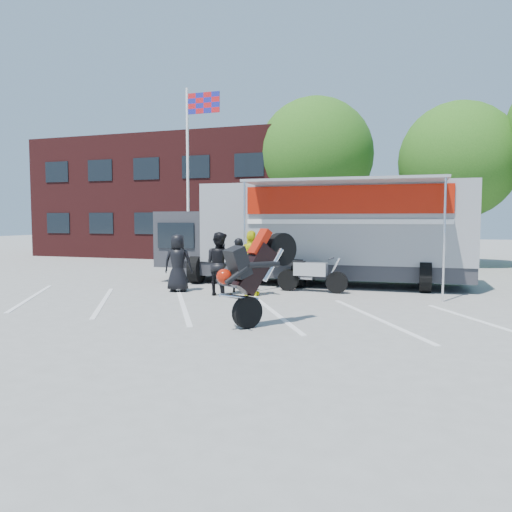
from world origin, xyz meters
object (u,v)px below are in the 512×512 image
Objects in this scene: flagpole at (193,155)px; spectator_hivis at (252,263)px; spectator_leather_b at (238,265)px; transporter_truck at (319,284)px; stunt_bike_rider at (275,324)px; tree_left at (315,156)px; spectator_leather_a at (178,263)px; tree_mid at (458,161)px; parked_motorcycle at (312,292)px; spectator_leather_c at (219,264)px.

flagpole is 4.22× the size of spectator_hivis.
spectator_leather_b is (4.47, -6.15, -4.22)m from flagpole.
stunt_bike_rider is at bearing -88.47° from transporter_truck.
flagpole is 7.37m from tree_left.
flagpole reaches higher than spectator_leather_a.
spectator_leather_a is (-3.75, -3.15, 0.89)m from transporter_truck.
flagpole is 1.04× the size of tree_mid.
stunt_bike_rider is (0.43, -6.79, 0.00)m from transporter_truck.
spectator_leather_b is (-2.39, 4.14, 0.83)m from stunt_bike_rider.
tree_left is 4.88× the size of spectator_leather_a.
tree_mid is at bearing 23.97° from flagpole.
flagpole reaches higher than parked_motorcycle.
spectator_leather_c is at bearing -125.30° from transporter_truck.
tree_mid is 3.53× the size of stunt_bike_rider.
flagpole is 8.89m from transporter_truck.
spectator_leather_b is 0.87× the size of spectator_hivis.
tree_mid is at bearing -139.18° from spectator_leather_b.
spectator_leather_b reaches higher than parked_motorcycle.
spectator_leather_a reaches higher than parked_motorcycle.
spectator_leather_c reaches higher than spectator_leather_a.
parked_motorcycle is at bearing -141.71° from spectator_hivis.
spectator_leather_b is (-1.96, -2.66, 0.83)m from transporter_truck.
flagpole is at bearing -125.28° from tree_left.
tree_mid is (11.24, 5.00, -0.11)m from flagpole.
tree_left is (4.24, 6.00, 0.51)m from flagpole.
spectator_leather_b is at bearing -45.96° from spectator_hivis.
spectator_leather_a is 1.86m from spectator_leather_b.
tree_mid is 4.05× the size of spectator_hivis.
spectator_leather_b is (1.80, 0.49, -0.06)m from spectator_leather_a.
spectator_leather_c is (1.50, -0.29, 0.04)m from spectator_leather_a.
flagpole is at bearing 159.79° from stunt_bike_rider.
tree_mid reaches higher than transporter_truck.
tree_mid is 16.66m from stunt_bike_rider.
tree_left is at bearing 135.22° from stunt_bike_rider.
tree_left is 3.97× the size of stunt_bike_rider.
tree_mid reaches higher than spectator_hivis.
spectator_leather_a is at bearing 175.07° from stunt_bike_rider.
spectator_leather_a is at bearing -97.10° from tree_left.
spectator_leather_b reaches higher than stunt_bike_rider.
spectator_leather_b is (-2.14, -0.71, 0.83)m from parked_motorcycle.
spectator_leather_a reaches higher than spectator_leather_b.
spectator_leather_a is (-1.58, -12.64, -4.68)m from tree_left.
transporter_truck reaches higher than parked_motorcycle.
spectator_leather_a is 0.96× the size of spectator_leather_c.
tree_left is 11.22m from transporter_truck.
spectator_leather_a is 1.53m from spectator_leather_c.
tree_mid is 3.44× the size of parked_motorcycle.
flagpole is 9.08m from spectator_leather_c.
tree_left reaches higher than spectator_leather_b.
spectator_leather_c is at bearing -58.97° from flagpole.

